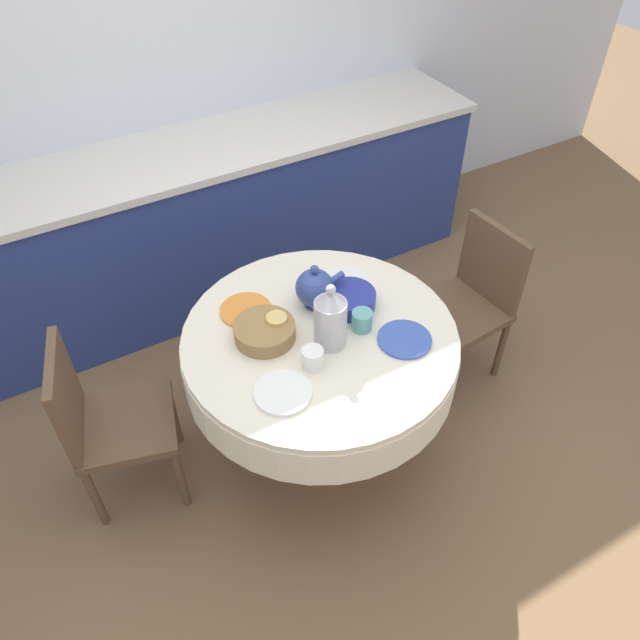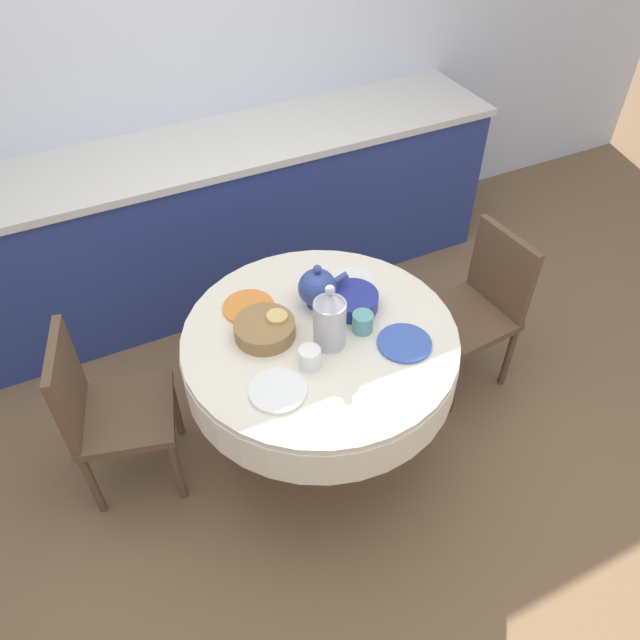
# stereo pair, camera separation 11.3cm
# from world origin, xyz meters

# --- Properties ---
(ground_plane) EXTENTS (12.00, 12.00, 0.00)m
(ground_plane) POSITION_xyz_m (0.00, 0.00, 0.00)
(ground_plane) COLOR brown
(wall_back) EXTENTS (7.00, 0.05, 2.60)m
(wall_back) POSITION_xyz_m (0.00, 1.66, 1.30)
(wall_back) COLOR silver
(wall_back) RESTS_ON ground_plane
(kitchen_counter) EXTENTS (3.24, 0.64, 0.94)m
(kitchen_counter) POSITION_xyz_m (0.00, 1.32, 0.47)
(kitchen_counter) COLOR navy
(kitchen_counter) RESTS_ON ground_plane
(dining_table) EXTENTS (1.14, 1.14, 0.73)m
(dining_table) POSITION_xyz_m (0.00, 0.00, 0.60)
(dining_table) COLOR tan
(dining_table) RESTS_ON ground_plane
(chair_left) EXTENTS (0.43, 0.43, 0.84)m
(chair_left) POSITION_xyz_m (0.91, 0.08, 0.47)
(chair_left) COLOR brown
(chair_left) RESTS_ON ground_plane
(chair_right) EXTENTS (0.49, 0.49, 0.84)m
(chair_right) POSITION_xyz_m (-0.88, 0.23, 0.47)
(chair_right) COLOR brown
(chair_right) RESTS_ON ground_plane
(plate_near_left) EXTENTS (0.22, 0.22, 0.01)m
(plate_near_left) POSITION_xyz_m (-0.27, -0.20, 0.73)
(plate_near_left) COLOR white
(plate_near_left) RESTS_ON dining_table
(cup_near_left) EXTENTS (0.09, 0.09, 0.08)m
(cup_near_left) POSITION_xyz_m (-0.11, -0.14, 0.77)
(cup_near_left) COLOR white
(cup_near_left) RESTS_ON dining_table
(plate_near_right) EXTENTS (0.22, 0.22, 0.01)m
(plate_near_right) POSITION_xyz_m (0.28, -0.20, 0.73)
(plate_near_right) COLOR #3856AD
(plate_near_right) RESTS_ON dining_table
(cup_near_right) EXTENTS (0.09, 0.09, 0.08)m
(cup_near_right) POSITION_xyz_m (0.17, -0.05, 0.77)
(cup_near_right) COLOR #5BA39E
(cup_near_right) RESTS_ON dining_table
(plate_far_left) EXTENTS (0.22, 0.22, 0.01)m
(plate_far_left) POSITION_xyz_m (-0.20, 0.27, 0.73)
(plate_far_left) COLOR orange
(plate_far_left) RESTS_ON dining_table
(cup_far_left) EXTENTS (0.09, 0.09, 0.08)m
(cup_far_left) POSITION_xyz_m (-0.14, 0.10, 0.77)
(cup_far_left) COLOR #DBB766
(cup_far_left) RESTS_ON dining_table
(plate_far_right) EXTENTS (0.22, 0.22, 0.01)m
(plate_far_right) POSITION_xyz_m (0.26, 0.23, 0.73)
(plate_far_right) COLOR white
(plate_far_right) RESTS_ON dining_table
(cup_far_right) EXTENTS (0.09, 0.09, 0.08)m
(cup_far_right) POSITION_xyz_m (0.08, 0.15, 0.77)
(cup_far_right) COLOR #DBB766
(cup_far_right) RESTS_ON dining_table
(coffee_carafe) EXTENTS (0.13, 0.13, 0.30)m
(coffee_carafe) POSITION_xyz_m (0.01, -0.06, 0.85)
(coffee_carafe) COLOR #B2B2B7
(coffee_carafe) RESTS_ON dining_table
(teapot) EXTENTS (0.23, 0.16, 0.21)m
(teapot) POSITION_xyz_m (0.07, 0.17, 0.82)
(teapot) COLOR #33478E
(teapot) RESTS_ON dining_table
(bread_basket) EXTENTS (0.25, 0.25, 0.07)m
(bread_basket) POSITION_xyz_m (-0.20, 0.09, 0.76)
(bread_basket) COLOR olive
(bread_basket) RESTS_ON dining_table
(fruit_bowl) EXTENTS (0.22, 0.22, 0.07)m
(fruit_bowl) POSITION_xyz_m (0.20, 0.09, 0.76)
(fruit_bowl) COLOR navy
(fruit_bowl) RESTS_ON dining_table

